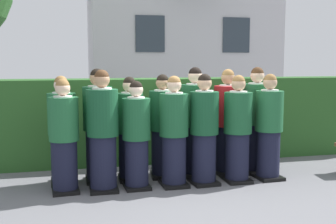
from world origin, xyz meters
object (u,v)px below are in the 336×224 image
at_px(student_front_row_5, 238,131).
at_px(student_rear_row_1, 98,128).
at_px(student_front_row_3, 174,134).
at_px(student_rear_row_3, 163,128).
at_px(student_front_row_6, 269,129).
at_px(student_front_row_4, 204,132).
at_px(student_front_row_0, 64,139).
at_px(student_rear_row_6, 256,122).
at_px(student_front_row_1, 103,134).
at_px(student_rear_row_4, 195,124).
at_px(student_rear_row_2, 130,131).
at_px(student_in_red_blazer, 227,124).
at_px(student_rear_row_0, 62,133).
at_px(student_front_row_2, 136,138).

xyz_separation_m(student_front_row_5, student_rear_row_1, (-2.02, 0.50, 0.05)).
xyz_separation_m(student_front_row_3, student_rear_row_3, (-0.05, 0.51, 0.00)).
bearing_deg(student_front_row_6, student_front_row_3, -178.64).
height_order(student_front_row_4, student_front_row_5, student_front_row_4).
bearing_deg(student_front_row_0, student_rear_row_1, 41.96).
bearing_deg(student_rear_row_6, student_rear_row_1, 178.95).
distance_m(student_front_row_1, student_rear_row_1, 0.49).
xyz_separation_m(student_front_row_0, student_rear_row_4, (2.00, 0.42, 0.07)).
relative_size(student_front_row_5, student_rear_row_3, 1.00).
height_order(student_front_row_1, student_front_row_3, student_front_row_1).
bearing_deg(student_rear_row_4, student_rear_row_3, 176.60).
xyz_separation_m(student_front_row_6, student_rear_row_1, (-2.55, 0.46, 0.04)).
height_order(student_front_row_4, student_rear_row_2, student_front_row_4).
height_order(student_front_row_6, student_rear_row_1, student_rear_row_1).
xyz_separation_m(student_front_row_3, student_rear_row_6, (1.49, 0.45, 0.06)).
height_order(student_front_row_3, student_front_row_4, student_front_row_4).
height_order(student_front_row_0, student_in_red_blazer, student_in_red_blazer).
height_order(student_front_row_6, student_rear_row_6, student_rear_row_6).
height_order(student_rear_row_0, student_rear_row_1, student_rear_row_1).
xyz_separation_m(student_front_row_0, student_rear_row_2, (0.96, 0.41, 0.00)).
bearing_deg(student_rear_row_2, student_rear_row_4, 0.96).
relative_size(student_front_row_3, student_rear_row_1, 0.94).
xyz_separation_m(student_front_row_5, student_in_red_blazer, (0.02, 0.48, 0.04)).
bearing_deg(student_front_row_0, student_front_row_1, -5.09).
distance_m(student_rear_row_3, student_rear_row_4, 0.51).
relative_size(student_front_row_2, student_rear_row_0, 0.96).
xyz_separation_m(student_front_row_2, student_rear_row_4, (1.00, 0.47, 0.09)).
bearing_deg(student_rear_row_2, student_rear_row_3, 5.25).
distance_m(student_rear_row_0, student_rear_row_2, 0.99).
relative_size(student_in_red_blazer, student_rear_row_6, 0.98).
distance_m(student_front_row_4, student_rear_row_2, 1.13).
height_order(student_front_row_3, student_rear_row_1, student_rear_row_1).
height_order(student_front_row_5, student_rear_row_1, student_rear_row_1).
bearing_deg(student_rear_row_4, student_rear_row_6, -1.59).
distance_m(student_front_row_4, student_rear_row_1, 1.58).
xyz_separation_m(student_rear_row_2, student_rear_row_3, (0.52, 0.05, 0.02)).
bearing_deg(student_front_row_6, student_rear_row_1, 169.70).
distance_m(student_rear_row_0, student_rear_row_1, 0.52).
bearing_deg(student_front_row_2, student_rear_row_2, 93.51).
bearing_deg(student_front_row_2, student_front_row_0, 177.28).
relative_size(student_rear_row_0, student_rear_row_3, 0.99).
bearing_deg(student_front_row_4, student_front_row_2, 179.58).
xyz_separation_m(student_front_row_1, student_rear_row_1, (-0.03, 0.49, 0.00)).
bearing_deg(student_in_red_blazer, student_rear_row_4, -179.99).
bearing_deg(student_front_row_0, student_front_row_4, -1.57).
bearing_deg(student_rear_row_0, student_front_row_6, -8.46).
xyz_separation_m(student_front_row_0, student_rear_row_0, (-0.03, 0.44, 0.01)).
relative_size(student_front_row_4, student_rear_row_3, 1.01).
height_order(student_front_row_2, student_rear_row_1, student_rear_row_1).
bearing_deg(student_front_row_1, student_rear_row_1, 93.50).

